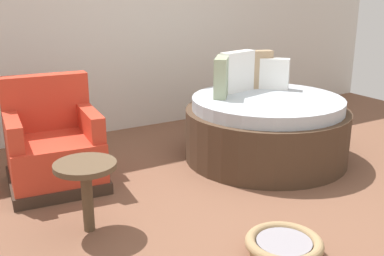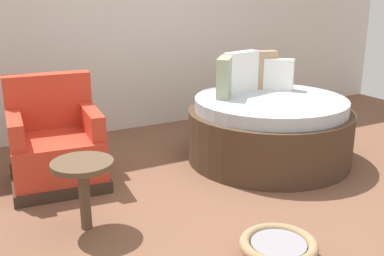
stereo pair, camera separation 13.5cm
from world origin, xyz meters
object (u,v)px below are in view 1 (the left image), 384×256
Objects in this scene: round_daybed at (265,127)px; red_armchair at (54,148)px; pet_basket at (284,246)px; side_table at (86,175)px.

red_armchair is at bearing 167.63° from round_daybed.
pet_basket is at bearing -125.02° from round_daybed.
round_daybed is 3.20× the size of pet_basket.
pet_basket is (0.97, -1.94, -0.26)m from red_armchair.
red_armchair is (-2.02, 0.44, -0.00)m from round_daybed.
pet_basket is (-1.05, -1.50, -0.26)m from round_daybed.
round_daybed reaches higher than side_table.
red_armchair reaches higher than side_table.
red_armchair is 1.84× the size of pet_basket.
round_daybed is at bearing -12.37° from red_armchair.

